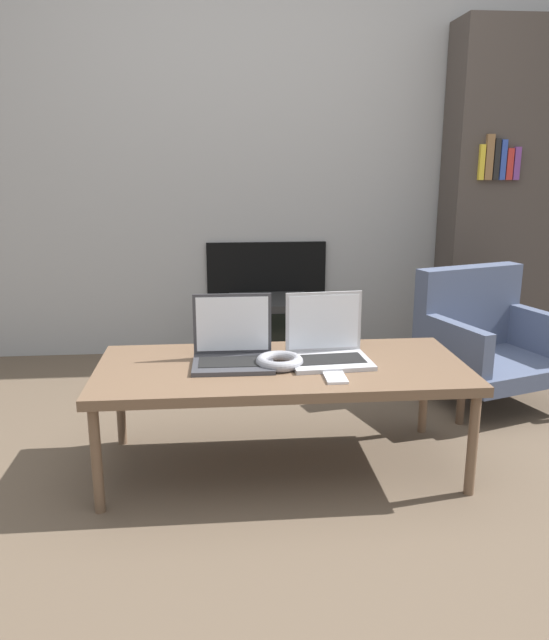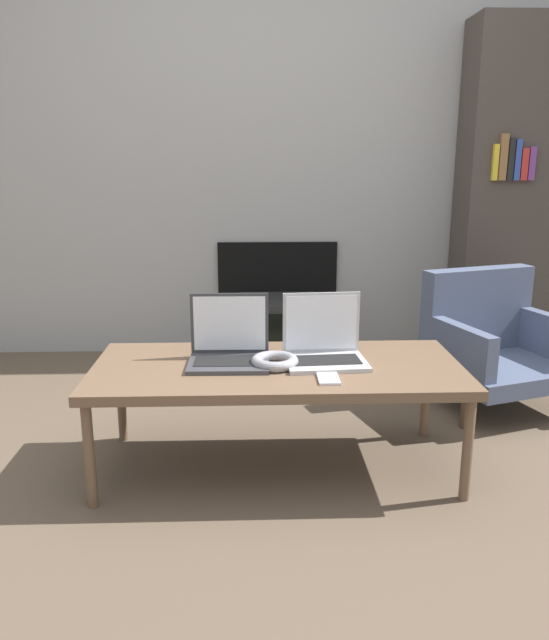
{
  "view_description": "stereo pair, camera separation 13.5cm",
  "coord_description": "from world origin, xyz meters",
  "px_view_note": "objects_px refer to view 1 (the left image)",
  "views": [
    {
      "loc": [
        -0.22,
        -1.82,
        1.14
      ],
      "look_at": [
        0.0,
        0.64,
        0.5
      ],
      "focal_mm": 35.0,
      "sensor_mm": 36.0,
      "label": 1
    },
    {
      "loc": [
        -0.09,
        -1.83,
        1.14
      ],
      "look_at": [
        0.0,
        0.64,
        0.5
      ],
      "focal_mm": 35.0,
      "sensor_mm": 36.0,
      "label": 2
    }
  ],
  "objects_px": {
    "tv": "(269,330)",
    "laptop_right": "(327,345)",
    "laptop_left": "(233,348)",
    "headphones": "(280,361)",
    "armchair": "(484,337)",
    "phone": "(335,377)"
  },
  "relations": [
    {
      "from": "tv",
      "to": "laptop_right",
      "type": "bearing_deg",
      "value": -84.74
    },
    {
      "from": "laptop_left",
      "to": "laptop_right",
      "type": "bearing_deg",
      "value": 0.77
    },
    {
      "from": "headphones",
      "to": "armchair",
      "type": "relative_size",
      "value": 0.24
    },
    {
      "from": "laptop_right",
      "to": "armchair",
      "type": "xyz_separation_m",
      "value": [
        0.87,
        0.58,
        -0.16
      ]
    },
    {
      "from": "laptop_right",
      "to": "armchair",
      "type": "distance_m",
      "value": 1.05
    },
    {
      "from": "laptop_right",
      "to": "headphones",
      "type": "height_order",
      "value": "laptop_right"
    },
    {
      "from": "headphones",
      "to": "tv",
      "type": "distance_m",
      "value": 1.34
    },
    {
      "from": "armchair",
      "to": "headphones",
      "type": "bearing_deg",
      "value": -167.05
    },
    {
      "from": "armchair",
      "to": "laptop_left",
      "type": "bearing_deg",
      "value": -172.96
    },
    {
      "from": "laptop_left",
      "to": "phone",
      "type": "xyz_separation_m",
      "value": [
        0.35,
        -0.2,
        -0.05
      ]
    },
    {
      "from": "laptop_left",
      "to": "tv",
      "type": "relative_size",
      "value": 0.65
    },
    {
      "from": "armchair",
      "to": "laptop_right",
      "type": "bearing_deg",
      "value": -164.62
    },
    {
      "from": "laptop_left",
      "to": "armchair",
      "type": "bearing_deg",
      "value": 26.07
    },
    {
      "from": "laptop_right",
      "to": "headphones",
      "type": "bearing_deg",
      "value": -165.74
    },
    {
      "from": "headphones",
      "to": "phone",
      "type": "distance_m",
      "value": 0.23
    },
    {
      "from": "laptop_right",
      "to": "headphones",
      "type": "distance_m",
      "value": 0.2
    },
    {
      "from": "laptop_left",
      "to": "headphones",
      "type": "height_order",
      "value": "laptop_left"
    },
    {
      "from": "laptop_left",
      "to": "headphones",
      "type": "xyz_separation_m",
      "value": [
        0.17,
        -0.06,
        -0.04
      ]
    },
    {
      "from": "laptop_right",
      "to": "phone",
      "type": "distance_m",
      "value": 0.21
    },
    {
      "from": "laptop_left",
      "to": "laptop_right",
      "type": "height_order",
      "value": "same"
    },
    {
      "from": "laptop_left",
      "to": "tv",
      "type": "bearing_deg",
      "value": 80.01
    },
    {
      "from": "laptop_right",
      "to": "tv",
      "type": "bearing_deg",
      "value": 91.35
    }
  ]
}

